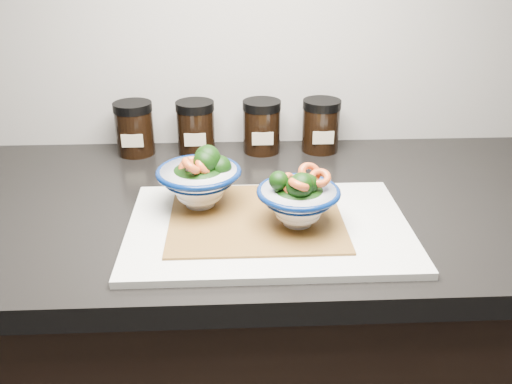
{
  "coord_description": "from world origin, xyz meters",
  "views": [
    {
      "loc": [
        -0.03,
        0.58,
        1.34
      ],
      "look_at": [
        0.01,
        1.36,
        0.96
      ],
      "focal_mm": 38.0,
      "sensor_mm": 36.0,
      "label": 1
    }
  ],
  "objects_px": {
    "cutting_board": "(269,227)",
    "bowl_right": "(298,199)",
    "spice_jar_c": "(262,126)",
    "spice_jar_d": "(321,125)",
    "bowl_left": "(200,180)",
    "spice_jar_a": "(135,128)",
    "spice_jar_b": "(196,127)"
  },
  "relations": [
    {
      "from": "bowl_left",
      "to": "spice_jar_b",
      "type": "relative_size",
      "value": 1.27
    },
    {
      "from": "cutting_board",
      "to": "bowl_left",
      "type": "distance_m",
      "value": 0.14
    },
    {
      "from": "bowl_left",
      "to": "bowl_right",
      "type": "relative_size",
      "value": 1.09
    },
    {
      "from": "cutting_board",
      "to": "spice_jar_d",
      "type": "bearing_deg",
      "value": 68.69
    },
    {
      "from": "bowl_left",
      "to": "bowl_right",
      "type": "xyz_separation_m",
      "value": [
        0.16,
        -0.08,
        -0.0
      ]
    },
    {
      "from": "bowl_left",
      "to": "spice_jar_b",
      "type": "height_order",
      "value": "bowl_left"
    },
    {
      "from": "bowl_right",
      "to": "spice_jar_c",
      "type": "xyz_separation_m",
      "value": [
        -0.04,
        0.36,
        -0.0
      ]
    },
    {
      "from": "bowl_left",
      "to": "spice_jar_a",
      "type": "distance_m",
      "value": 0.32
    },
    {
      "from": "spice_jar_a",
      "to": "cutting_board",
      "type": "bearing_deg",
      "value": -53.08
    },
    {
      "from": "cutting_board",
      "to": "bowl_right",
      "type": "bearing_deg",
      "value": -9.74
    },
    {
      "from": "spice_jar_c",
      "to": "spice_jar_a",
      "type": "bearing_deg",
      "value": 180.0
    },
    {
      "from": "cutting_board",
      "to": "spice_jar_b",
      "type": "bearing_deg",
      "value": 110.79
    },
    {
      "from": "cutting_board",
      "to": "spice_jar_a",
      "type": "xyz_separation_m",
      "value": [
        -0.26,
        0.35,
        0.05
      ]
    },
    {
      "from": "spice_jar_c",
      "to": "bowl_left",
      "type": "bearing_deg",
      "value": -112.77
    },
    {
      "from": "spice_jar_c",
      "to": "spice_jar_d",
      "type": "xyz_separation_m",
      "value": [
        0.13,
        0.0,
        0.0
      ]
    },
    {
      "from": "spice_jar_d",
      "to": "spice_jar_c",
      "type": "bearing_deg",
      "value": 180.0
    },
    {
      "from": "spice_jar_a",
      "to": "spice_jar_b",
      "type": "distance_m",
      "value": 0.13
    },
    {
      "from": "spice_jar_d",
      "to": "cutting_board",
      "type": "bearing_deg",
      "value": -111.31
    },
    {
      "from": "bowl_left",
      "to": "cutting_board",
      "type": "bearing_deg",
      "value": -31.31
    },
    {
      "from": "cutting_board",
      "to": "bowl_right",
      "type": "xyz_separation_m",
      "value": [
        0.05,
        -0.01,
        0.05
      ]
    },
    {
      "from": "spice_jar_c",
      "to": "spice_jar_d",
      "type": "relative_size",
      "value": 1.0
    },
    {
      "from": "cutting_board",
      "to": "spice_jar_c",
      "type": "relative_size",
      "value": 3.98
    },
    {
      "from": "cutting_board",
      "to": "bowl_right",
      "type": "distance_m",
      "value": 0.07
    },
    {
      "from": "spice_jar_b",
      "to": "spice_jar_d",
      "type": "xyz_separation_m",
      "value": [
        0.27,
        0.0,
        0.0
      ]
    },
    {
      "from": "spice_jar_a",
      "to": "spice_jar_c",
      "type": "relative_size",
      "value": 1.0
    },
    {
      "from": "bowl_right",
      "to": "cutting_board",
      "type": "bearing_deg",
      "value": 170.26
    },
    {
      "from": "bowl_right",
      "to": "spice_jar_c",
      "type": "height_order",
      "value": "bowl_right"
    },
    {
      "from": "spice_jar_a",
      "to": "spice_jar_d",
      "type": "xyz_separation_m",
      "value": [
        0.4,
        0.0,
        0.0
      ]
    },
    {
      "from": "spice_jar_d",
      "to": "bowl_left",
      "type": "bearing_deg",
      "value": -131.11
    },
    {
      "from": "spice_jar_c",
      "to": "spice_jar_d",
      "type": "distance_m",
      "value": 0.13
    },
    {
      "from": "bowl_left",
      "to": "spice_jar_a",
      "type": "xyz_separation_m",
      "value": [
        -0.15,
        0.28,
        -0.0
      ]
    },
    {
      "from": "bowl_left",
      "to": "spice_jar_a",
      "type": "height_order",
      "value": "bowl_left"
    }
  ]
}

